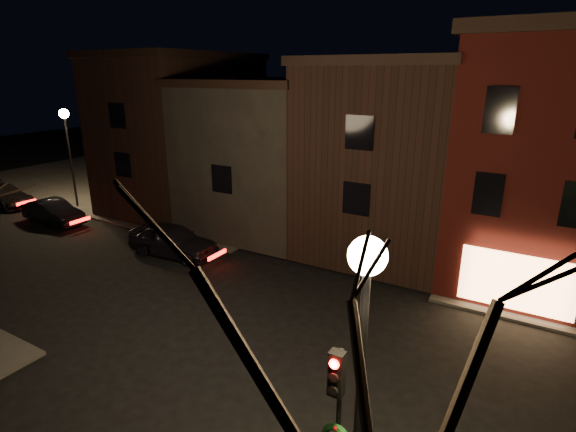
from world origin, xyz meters
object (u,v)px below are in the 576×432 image
Objects in this scene: parked_car_a at (173,240)px; parked_car_b at (53,212)px; street_lamp_far at (66,131)px; parked_car_c at (5,195)px; street_lamp_near at (364,322)px; traffic_signal at (337,412)px; bare_tree_right at (404,395)px.

parked_car_b is at bearing 86.05° from parked_car_a.
street_lamp_far is at bearing 33.20° from parked_car_b.
parked_car_a is 1.07× the size of parked_car_b.
parked_car_b is 0.88× the size of parked_car_c.
parked_car_c is at bearing 83.81° from parked_car_a.
street_lamp_far is 1.37× the size of parked_car_a.
parked_car_a is at bearing 145.36° from street_lamp_near.
street_lamp_near reaches higher than parked_car_c.
parked_car_c is (-29.92, 10.01, -4.45)m from street_lamp_near.
street_lamp_far is 5.56m from parked_car_b.
traffic_signal is 0.81× the size of parked_car_c.
street_lamp_near is at bearing -110.22° from parked_car_b.
street_lamp_far reaches higher than parked_car_b.
street_lamp_far is 1.47× the size of parked_car_b.
street_lamp_near is 1.60× the size of traffic_signal.
traffic_signal reaches higher than parked_car_c.
traffic_signal is at bearing 140.63° from street_lamp_near.
parked_car_c is at bearing 85.94° from parked_car_b.
street_lamp_near is at bearing -39.37° from traffic_signal.
street_lamp_near is 1.00× the size of street_lamp_far.
parked_car_b is at bearing -91.55° from parked_car_c.
bare_tree_right is at bearing -29.02° from street_lamp_far.
traffic_signal is at bearing 122.41° from bare_tree_right.
traffic_signal is 24.61m from parked_car_b.
parked_car_a is at bearing 141.39° from bare_tree_right.
bare_tree_right is at bearing -132.60° from parked_car_a.
street_lamp_far is 1.60× the size of traffic_signal.
bare_tree_right is at bearing -114.06° from parked_car_b.
parked_car_a is 9.88m from parked_car_b.
bare_tree_right reaches higher than traffic_signal.
traffic_signal is at bearing -128.40° from parked_car_a.
traffic_signal is at bearing -25.45° from street_lamp_far.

